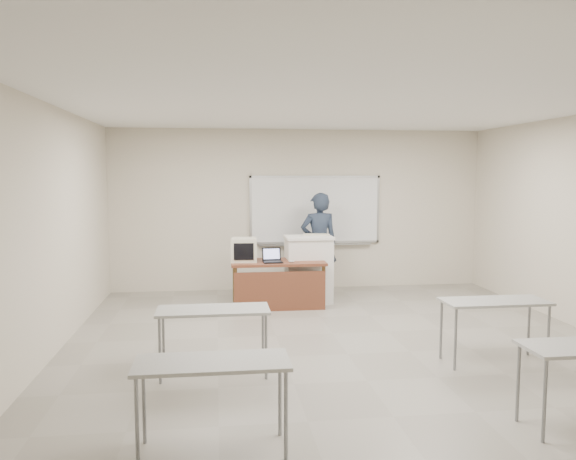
{
  "coord_description": "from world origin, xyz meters",
  "views": [
    {
      "loc": [
        -1.55,
        -6.45,
        2.17
      ],
      "look_at": [
        -0.44,
        2.2,
        1.3
      ],
      "focal_mm": 35.0,
      "sensor_mm": 36.0,
      "label": 1
    }
  ],
  "objects": [
    {
      "name": "whiteboard",
      "position": [
        0.3,
        3.97,
        1.48
      ],
      "size": [
        2.48,
        0.1,
        1.31
      ],
      "color": "white",
      "rests_on": "floor"
    },
    {
      "name": "keyboard",
      "position": [
        0.14,
        2.9,
        1.14
      ],
      "size": [
        0.47,
        0.25,
        0.02
      ],
      "primitive_type": "cube",
      "rotation": [
        0.0,
        0.0,
        -0.24
      ],
      "color": "beige",
      "rests_on": "podium"
    },
    {
      "name": "instructor_desk",
      "position": [
        -0.56,
        2.49,
        0.56
      ],
      "size": [
        1.53,
        0.77,
        0.75
      ],
      "rotation": [
        0.0,
        0.0,
        -0.01
      ],
      "color": "brown",
      "rests_on": "floor"
    },
    {
      "name": "crt_monitor",
      "position": [
        -1.11,
        2.64,
        0.94
      ],
      "size": [
        0.42,
        0.46,
        0.39
      ],
      "rotation": [
        0.0,
        0.0,
        -0.06
      ],
      "color": "beige",
      "rests_on": "instructor_desk"
    },
    {
      "name": "mouse",
      "position": [
        -0.36,
        2.4,
        0.77
      ],
      "size": [
        0.11,
        0.08,
        0.04
      ],
      "primitive_type": "ellipsoid",
      "rotation": [
        0.0,
        0.0,
        0.16
      ],
      "color": "#AAADB2",
      "rests_on": "instructor_desk"
    },
    {
      "name": "student_desks",
      "position": [
        -0.0,
        -1.35,
        0.67
      ],
      "size": [
        4.4,
        2.2,
        0.73
      ],
      "color": "#A8A8A3",
      "rests_on": "floor"
    },
    {
      "name": "presenter",
      "position": [
        0.28,
        3.48,
        0.92
      ],
      "size": [
        0.7,
        0.48,
        1.84
      ],
      "primitive_type": "imported",
      "rotation": [
        0.0,
        0.0,
        3.2
      ],
      "color": "black",
      "rests_on": "floor"
    },
    {
      "name": "floor",
      "position": [
        0.0,
        0.0,
        -0.01
      ],
      "size": [
        7.0,
        8.0,
        0.01
      ],
      "primitive_type": "cube",
      "color": "gray",
      "rests_on": "ground"
    },
    {
      "name": "laptop",
      "position": [
        -0.66,
        2.47,
        0.81
      ],
      "size": [
        0.31,
        0.29,
        0.23
      ],
      "rotation": [
        0.0,
        0.0,
        0.06
      ],
      "color": "black",
      "rests_on": "instructor_desk"
    },
    {
      "name": "podium",
      "position": [
        -0.01,
        2.82,
        0.57
      ],
      "size": [
        0.8,
        0.58,
        1.13
      ],
      "rotation": [
        0.0,
        0.0,
        0.02
      ],
      "color": "white",
      "rests_on": "floor"
    }
  ]
}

